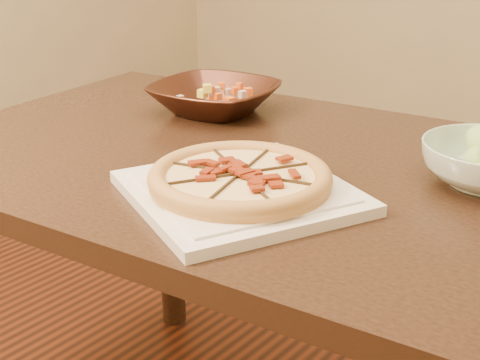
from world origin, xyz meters
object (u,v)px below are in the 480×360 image
(dining_table, at_px, (253,213))
(pizza, at_px, (240,178))
(plate, at_px, (240,192))
(bronze_bowl, at_px, (215,98))

(dining_table, height_order, pizza, pizza)
(dining_table, relative_size, plate, 3.26)
(dining_table, xyz_separation_m, plate, (0.10, -0.17, 0.13))
(plate, height_order, bronze_bowl, bronze_bowl)
(plate, bearing_deg, bronze_bowl, 135.55)
(dining_table, bearing_deg, plate, -58.18)
(plate, relative_size, bronze_bowl, 1.58)
(pizza, height_order, bronze_bowl, bronze_bowl)
(plate, bearing_deg, pizza, 162.70)
(pizza, relative_size, bronze_bowl, 1.07)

